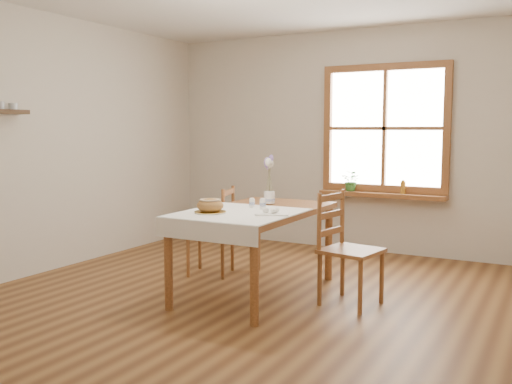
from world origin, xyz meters
TOP-DOWN VIEW (x-y plane):
  - ground at (0.00, 0.00)m, footprint 5.00×5.00m
  - room_walls at (0.00, 0.00)m, footprint 4.60×5.10m
  - window at (0.50, 2.47)m, footprint 1.46×0.08m
  - window_sill at (0.50, 2.40)m, footprint 1.46×0.20m
  - dining_table at (0.00, 0.30)m, footprint 0.90×1.60m
  - table_linen at (0.00, -0.00)m, footprint 0.91×0.99m
  - chair_left at (-0.73, 0.68)m, footprint 0.52×0.51m
  - chair_right at (0.84, 0.40)m, footprint 0.52×0.51m
  - bread_plate at (-0.19, -0.14)m, footprint 0.27×0.27m
  - bread_loaf at (-0.19, -0.14)m, footprint 0.22×0.22m
  - egg_napkin at (0.29, 0.05)m, footprint 0.33×0.31m
  - eggs at (0.29, 0.05)m, footprint 0.26×0.25m
  - salt_shaker at (-0.04, 0.30)m, footprint 0.06×0.06m
  - pepper_shaker at (0.09, 0.26)m, footprint 0.07×0.07m
  - flower_vase at (-0.05, 0.64)m, footprint 0.12×0.12m
  - lavender_bouquet at (-0.05, 0.64)m, footprint 0.18×0.18m
  - potted_plant at (0.14, 2.40)m, footprint 0.26×0.28m
  - amber_bottle at (0.74, 2.40)m, footprint 0.06×0.06m

SIDE VIEW (x-z plane):
  - ground at x=0.00m, z-range 0.00..0.00m
  - chair_left at x=-0.73m, z-range 0.00..0.88m
  - chair_right at x=0.84m, z-range 0.00..0.93m
  - dining_table at x=0.00m, z-range 0.29..1.04m
  - window_sill at x=0.50m, z-range 0.66..0.71m
  - table_linen at x=0.00m, z-range 0.75..0.76m
  - egg_napkin at x=0.29m, z-range 0.76..0.77m
  - bread_plate at x=-0.19m, z-range 0.76..0.77m
  - amber_bottle at x=0.74m, z-range 0.71..0.87m
  - eggs at x=0.29m, z-range 0.77..0.82m
  - salt_shaker at x=-0.04m, z-range 0.76..0.85m
  - flower_vase at x=-0.05m, z-range 0.75..0.86m
  - potted_plant at x=0.14m, z-range 0.71..0.90m
  - pepper_shaker at x=0.09m, z-range 0.76..0.86m
  - bread_loaf at x=-0.19m, z-range 0.77..0.89m
  - lavender_bouquet at x=-0.05m, z-range 0.86..1.20m
  - window at x=0.50m, z-range 0.72..2.18m
  - room_walls at x=0.00m, z-range 0.38..3.03m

